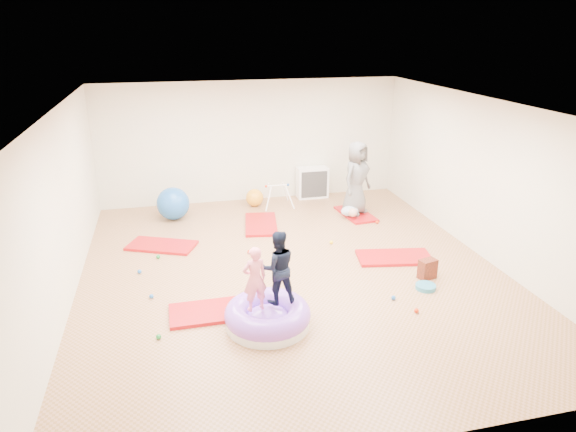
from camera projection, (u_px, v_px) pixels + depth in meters
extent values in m
cube|color=#AB7859|center=(292.00, 271.00, 8.78)|extent=(7.00, 8.00, 0.01)
cube|color=white|center=(293.00, 106.00, 7.80)|extent=(7.00, 8.00, 0.01)
cube|color=beige|center=(251.00, 142.00, 11.93)|extent=(7.00, 0.01, 2.80)
cube|color=beige|center=(398.00, 326.00, 4.65)|extent=(7.00, 0.01, 2.80)
cube|color=beige|center=(61.00, 211.00, 7.53)|extent=(0.01, 8.00, 2.80)
cube|color=beige|center=(485.00, 179.00, 9.05)|extent=(0.01, 8.00, 2.80)
cube|color=#AD0026|center=(216.00, 311.00, 7.50)|extent=(1.33, 0.67, 0.06)
cube|color=#AD0026|center=(162.00, 246.00, 9.73)|extent=(1.40, 1.09, 0.05)
cube|color=#AD0026|center=(261.00, 224.00, 10.77)|extent=(0.84, 1.37, 0.05)
cube|color=#AD0026|center=(394.00, 257.00, 9.23)|extent=(1.41, 0.88, 0.05)
cube|color=#AD0026|center=(356.00, 214.00, 11.36)|extent=(0.68, 1.18, 0.05)
cylinder|color=silver|center=(268.00, 321.00, 7.17)|extent=(1.17, 1.17, 0.13)
torus|color=#8C4FD9|center=(268.00, 314.00, 7.13)|extent=(1.21, 1.21, 0.32)
ellipsoid|color=#8C4FD9|center=(268.00, 318.00, 7.16)|extent=(0.64, 0.64, 0.29)
imported|color=pink|center=(255.00, 276.00, 6.85)|extent=(0.38, 0.29, 0.93)
imported|color=black|center=(277.00, 264.00, 7.02)|extent=(0.52, 0.41, 1.07)
imported|color=#5C5C5C|center=(356.00, 178.00, 11.09)|extent=(0.93, 0.86, 1.60)
ellipsoid|color=#ADBED2|center=(350.00, 211.00, 11.14)|extent=(0.40, 0.26, 0.23)
sphere|color=#D9A68E|center=(353.00, 213.00, 10.96)|extent=(0.19, 0.19, 0.19)
sphere|color=#188431|center=(159.00, 337.00, 6.87)|extent=(0.07, 0.07, 0.07)
sphere|color=#1C5AB1|center=(151.00, 296.00, 7.89)|extent=(0.07, 0.07, 0.07)
sphere|color=red|center=(416.00, 311.00, 7.50)|extent=(0.07, 0.07, 0.07)
sphere|color=yellow|center=(331.00, 242.00, 9.85)|extent=(0.07, 0.07, 0.07)
sphere|color=#188431|center=(158.00, 257.00, 9.24)|extent=(0.07, 0.07, 0.07)
sphere|color=red|center=(377.00, 222.00, 10.86)|extent=(0.07, 0.07, 0.07)
sphere|color=#188431|center=(278.00, 256.00, 9.29)|extent=(0.07, 0.07, 0.07)
sphere|color=#1C5AB1|center=(394.00, 298.00, 7.85)|extent=(0.07, 0.07, 0.07)
sphere|color=#1C5AB1|center=(139.00, 272.00, 8.68)|extent=(0.07, 0.07, 0.07)
sphere|color=red|center=(249.00, 252.00, 9.44)|extent=(0.07, 0.07, 0.07)
sphere|color=#1C5AB1|center=(173.00, 204.00, 11.02)|extent=(0.70, 0.70, 0.70)
sphere|color=orange|center=(255.00, 198.00, 11.86)|extent=(0.41, 0.41, 0.41)
cylinder|color=white|center=(269.00, 199.00, 11.52)|extent=(0.20, 0.20, 0.53)
cylinder|color=white|center=(265.00, 193.00, 11.94)|extent=(0.20, 0.20, 0.53)
cylinder|color=white|center=(290.00, 197.00, 11.63)|extent=(0.20, 0.20, 0.53)
cylinder|color=white|center=(285.00, 191.00, 12.04)|extent=(0.20, 0.20, 0.53)
cylinder|color=white|center=(277.00, 185.00, 11.70)|extent=(0.51, 0.03, 0.03)
sphere|color=red|center=(266.00, 186.00, 11.65)|extent=(0.06, 0.06, 0.06)
sphere|color=#1C5AB1|center=(288.00, 185.00, 11.76)|extent=(0.06, 0.06, 0.06)
cube|color=white|center=(312.00, 182.00, 12.42)|extent=(0.74, 0.36, 0.74)
cube|color=#363636|center=(314.00, 184.00, 12.26)|extent=(0.64, 0.02, 0.64)
cube|color=white|center=(313.00, 183.00, 12.37)|extent=(0.02, 0.25, 0.65)
cube|color=white|center=(313.00, 183.00, 12.37)|extent=(0.65, 0.25, 0.02)
cylinder|color=teal|center=(426.00, 287.00, 8.18)|extent=(0.32, 0.32, 0.07)
cube|color=#962C12|center=(427.00, 269.00, 8.48)|extent=(0.33, 0.25, 0.33)
cylinder|color=yellow|center=(278.00, 297.00, 7.90)|extent=(0.19, 0.19, 0.03)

